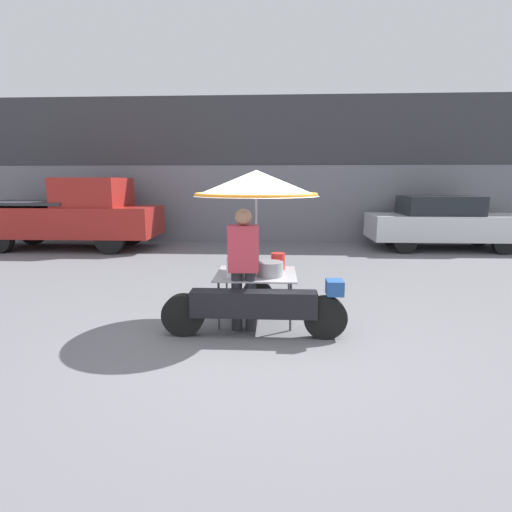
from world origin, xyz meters
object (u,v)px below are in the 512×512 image
object	(u,v)px
parked_car	(443,222)
pickup_truck	(72,215)
vendor_motorcycle_cart	(256,210)
vendor_person	(244,264)

from	to	relation	value
parked_car	pickup_truck	size ratio (longest dim) A/B	0.82
vendor_motorcycle_cart	vendor_person	xyz separation A→B (m)	(-0.15, -0.32, -0.66)
parked_car	pickup_truck	world-z (taller)	pickup_truck
parked_car	vendor_person	bearing A→B (deg)	-127.91
vendor_person	parked_car	distance (m)	8.31
vendor_motorcycle_cart	pickup_truck	xyz separation A→B (m)	(-5.55, 5.81, -0.57)
parked_car	pickup_truck	distance (m)	10.53
pickup_truck	vendor_motorcycle_cart	bearing A→B (deg)	-46.30
vendor_motorcycle_cart	vendor_person	world-z (taller)	vendor_motorcycle_cart
vendor_motorcycle_cart	parked_car	distance (m)	8.01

